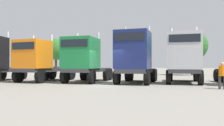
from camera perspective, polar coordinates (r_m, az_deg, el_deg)
name	(u,v)px	position (r m, az deg, el deg)	size (l,w,h in m)	color
ground	(106,85)	(16.36, -1.53, -5.50)	(200.00, 200.00, 0.00)	gray
semi_truck_orange	(38,61)	(20.27, -17.85, 0.54)	(3.69, 6.31, 4.03)	#333338
semi_truck_green	(84,59)	(18.72, -6.96, 0.91)	(3.28, 6.45, 4.16)	#333338
semi_truck_navy	(135,57)	(17.49, 5.65, 1.57)	(3.42, 6.18, 4.52)	#333338
semi_truck_silver	(184,58)	(18.41, 17.46, 1.24)	(3.36, 6.46, 4.41)	#333338
visitor_in_hivis	(222,73)	(15.00, 25.74, -2.37)	(0.45, 0.43, 1.61)	#373737
oak_far_left	(56,49)	(39.04, -13.77, 3.30)	(3.52, 3.52, 5.79)	#4C3823
oak_far_centre	(125,49)	(38.45, 3.32, 3.55)	(3.18, 3.18, 5.77)	#4C3823
oak_far_right	(192,46)	(33.87, 19.35, 4.10)	(4.17, 4.17, 6.23)	#4C3823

